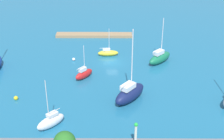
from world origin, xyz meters
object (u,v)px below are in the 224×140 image
(pier_dock, at_px, (94,35))
(harbor_beacon, at_px, (136,132))
(mooring_buoy_yellow, at_px, (16,98))
(sailboat_navy_mid_basin, at_px, (130,93))
(mooring_buoy_white, at_px, (74,59))
(sailboat_white_lone_south, at_px, (51,121))
(sailboat_yellow_off_beacon, at_px, (108,53))
(sailboat_red_outer_mooring, at_px, (84,74))
(sailboat_green_inner_mooring, at_px, (160,57))

(pier_dock, xyz_separation_m, harbor_beacon, (-8.38, 45.36, 2.93))
(mooring_buoy_yellow, bearing_deg, harbor_beacon, 147.07)
(sailboat_navy_mid_basin, relative_size, mooring_buoy_white, 19.27)
(sailboat_white_lone_south, relative_size, mooring_buoy_yellow, 11.20)
(harbor_beacon, bearing_deg, pier_dock, -79.53)
(sailboat_white_lone_south, bearing_deg, harbor_beacon, 112.13)
(sailboat_navy_mid_basin, height_order, mooring_buoy_yellow, sailboat_navy_mid_basin)
(sailboat_yellow_off_beacon, bearing_deg, sailboat_white_lone_south, -111.81)
(sailboat_navy_mid_basin, xyz_separation_m, mooring_buoy_white, (11.98, -16.65, -1.17))
(pier_dock, height_order, sailboat_navy_mid_basin, sailboat_navy_mid_basin)
(harbor_beacon, xyz_separation_m, sailboat_yellow_off_beacon, (4.45, -32.86, -2.51))
(pier_dock, relative_size, sailboat_navy_mid_basin, 1.50)
(sailboat_yellow_off_beacon, xyz_separation_m, sailboat_red_outer_mooring, (4.75, 10.98, 0.23))
(pier_dock, xyz_separation_m, sailboat_yellow_off_beacon, (-3.93, 12.50, 0.42))
(sailboat_red_outer_mooring, xyz_separation_m, mooring_buoy_yellow, (11.74, 8.32, -0.62))
(sailboat_yellow_off_beacon, bearing_deg, mooring_buoy_white, -164.80)
(sailboat_yellow_off_beacon, height_order, sailboat_green_inner_mooring, sailboat_green_inner_mooring)
(pier_dock, xyz_separation_m, sailboat_red_outer_mooring, (0.82, 23.48, 0.65))
(sailboat_navy_mid_basin, xyz_separation_m, sailboat_red_outer_mooring, (8.98, -8.39, -0.52))
(pier_dock, distance_m, harbor_beacon, 46.22)
(mooring_buoy_yellow, bearing_deg, sailboat_yellow_off_beacon, -130.51)
(harbor_beacon, distance_m, sailboat_navy_mid_basin, 13.61)
(sailboat_red_outer_mooring, distance_m, mooring_buoy_white, 8.82)
(sailboat_navy_mid_basin, bearing_deg, harbor_beacon, -140.31)
(harbor_beacon, bearing_deg, mooring_buoy_yellow, -32.93)
(sailboat_green_inner_mooring, bearing_deg, sailboat_yellow_off_beacon, 116.86)
(harbor_beacon, xyz_separation_m, mooring_buoy_white, (12.21, -30.14, -2.93))
(pier_dock, bearing_deg, sailboat_red_outer_mooring, 88.00)
(pier_dock, relative_size, harbor_beacon, 5.44)
(sailboat_navy_mid_basin, relative_size, sailboat_red_outer_mooring, 1.90)
(sailboat_white_lone_south, bearing_deg, mooring_buoy_yellow, -90.70)
(mooring_buoy_white, bearing_deg, sailboat_yellow_off_beacon, -160.67)
(pier_dock, bearing_deg, sailboat_green_inner_mooring, 133.87)
(sailboat_red_outer_mooring, xyz_separation_m, mooring_buoy_white, (3.01, -8.26, -0.65))
(pier_dock, height_order, harbor_beacon, harbor_beacon)
(sailboat_green_inner_mooring, height_order, sailboat_navy_mid_basin, sailboat_navy_mid_basin)
(sailboat_navy_mid_basin, height_order, sailboat_white_lone_south, sailboat_navy_mid_basin)
(sailboat_yellow_off_beacon, relative_size, sailboat_green_inner_mooring, 0.65)
(pier_dock, bearing_deg, mooring_buoy_white, 75.88)
(sailboat_green_inner_mooring, bearing_deg, sailboat_navy_mid_basin, -160.77)
(pier_dock, relative_size, sailboat_white_lone_south, 2.36)
(sailboat_navy_mid_basin, xyz_separation_m, sailboat_white_lone_south, (12.93, 7.92, -0.46))
(harbor_beacon, bearing_deg, sailboat_white_lone_south, -22.93)
(sailboat_white_lone_south, xyz_separation_m, mooring_buoy_yellow, (7.79, -8.00, -0.68))
(sailboat_green_inner_mooring, bearing_deg, mooring_buoy_white, 131.59)
(harbor_beacon, relative_size, mooring_buoy_yellow, 4.86)
(mooring_buoy_white, distance_m, mooring_buoy_yellow, 18.74)
(sailboat_green_inner_mooring, relative_size, sailboat_navy_mid_basin, 0.76)
(sailboat_green_inner_mooring, height_order, mooring_buoy_yellow, sailboat_green_inner_mooring)
(mooring_buoy_yellow, bearing_deg, sailboat_white_lone_south, 134.24)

